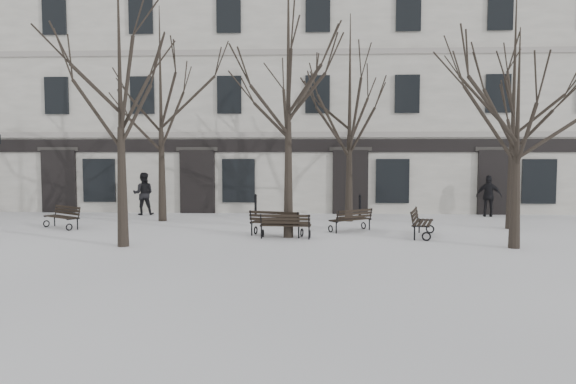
# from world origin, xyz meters

# --- Properties ---
(ground) EXTENTS (100.00, 100.00, 0.00)m
(ground) POSITION_xyz_m (0.00, 0.00, 0.00)
(ground) COLOR white
(ground) RESTS_ON ground
(building) EXTENTS (40.40, 10.20, 11.40)m
(building) POSITION_xyz_m (0.00, 12.96, 5.52)
(building) COLOR silver
(building) RESTS_ON ground
(tree_1) EXTENTS (5.94, 5.94, 8.49)m
(tree_1) POSITION_xyz_m (-3.85, -1.15, 5.31)
(tree_1) COLOR black
(tree_1) RESTS_ON ground
(tree_2) EXTENTS (6.34, 6.34, 9.06)m
(tree_2) POSITION_xyz_m (1.02, 0.85, 5.67)
(tree_2) COLOR black
(tree_2) RESTS_ON ground
(tree_3) EXTENTS (4.48, 4.48, 6.41)m
(tree_3) POSITION_xyz_m (7.77, -0.90, 4.00)
(tree_3) COLOR black
(tree_3) RESTS_ON ground
(tree_4) EXTENTS (6.05, 6.05, 8.65)m
(tree_4) POSITION_xyz_m (-4.33, 4.97, 5.41)
(tree_4) COLOR black
(tree_4) RESTS_ON ground
(tree_5) EXTENTS (5.81, 5.81, 8.31)m
(tree_5) POSITION_xyz_m (3.28, 5.24, 5.19)
(tree_5) COLOR black
(tree_5) RESTS_ON ground
(tree_6) EXTENTS (6.24, 6.24, 8.91)m
(tree_6) POSITION_xyz_m (9.08, 3.28, 5.57)
(tree_6) COLOR black
(tree_6) RESTS_ON ground
(bench_1) EXTENTS (1.68, 0.70, 0.83)m
(bench_1) POSITION_xyz_m (0.94, 0.58, 0.45)
(bench_1) COLOR black
(bench_1) RESTS_ON ground
(bench_2) EXTENTS (1.85, 1.09, 0.89)m
(bench_2) POSITION_xyz_m (0.60, 1.01, 0.48)
(bench_2) COLOR black
(bench_2) RESTS_ON ground
(bench_3) EXTENTS (1.66, 1.42, 0.83)m
(bench_3) POSITION_xyz_m (-7.43, 2.65, 0.45)
(bench_3) COLOR black
(bench_3) RESTS_ON ground
(bench_4) EXTENTS (1.62, 1.40, 0.81)m
(bench_4) POSITION_xyz_m (3.20, 2.34, 0.44)
(bench_4) COLOR black
(bench_4) RESTS_ON ground
(bench_5) EXTENTS (1.12, 1.94, 0.93)m
(bench_5) POSITION_xyz_m (5.43, 1.22, 0.50)
(bench_5) COLOR black
(bench_5) RESTS_ON ground
(bollard_a) EXTENTS (0.13, 0.13, 0.98)m
(bollard_a) POSITION_xyz_m (-0.69, 6.72, 0.53)
(bollard_a) COLOR black
(bollard_a) RESTS_ON ground
(bollard_b) EXTENTS (0.13, 0.13, 0.98)m
(bollard_b) POSITION_xyz_m (3.84, 6.63, 0.53)
(bollard_b) COLOR black
(bollard_b) RESTS_ON ground
(pedestrian_b) EXTENTS (1.04, 0.88, 1.90)m
(pedestrian_b) POSITION_xyz_m (-5.77, 7.08, 0.00)
(pedestrian_b) COLOR black
(pedestrian_b) RESTS_ON ground
(pedestrian_c) EXTENTS (1.13, 0.67, 1.80)m
(pedestrian_c) POSITION_xyz_m (9.46, 7.14, 0.00)
(pedestrian_c) COLOR black
(pedestrian_c) RESTS_ON ground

